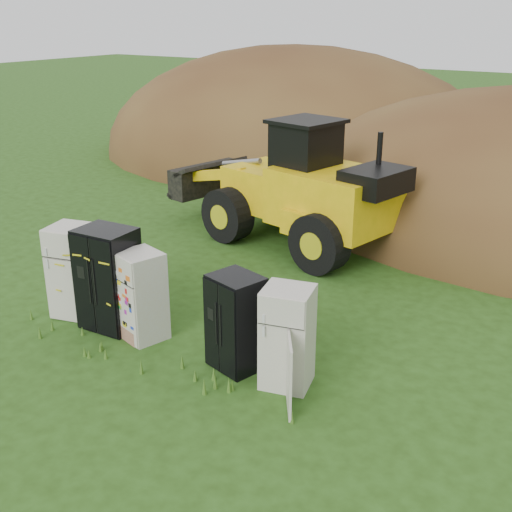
{
  "coord_description": "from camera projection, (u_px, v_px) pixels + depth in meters",
  "views": [
    {
      "loc": [
        6.97,
        -7.94,
        5.78
      ],
      "look_at": [
        0.55,
        2.0,
        1.22
      ],
      "focal_mm": 45.0,
      "sensor_mm": 36.0,
      "label": 1
    }
  ],
  "objects": [
    {
      "name": "fridge_black_right",
      "position": [
        236.0,
        322.0,
        10.82
      ],
      "size": [
        1.0,
        0.9,
        1.68
      ],
      "primitive_type": null,
      "rotation": [
        0.0,
        0.0,
        -0.27
      ],
      "color": "black",
      "rests_on": "ground"
    },
    {
      "name": "fridge_leftmost",
      "position": [
        75.0,
        271.0,
        12.73
      ],
      "size": [
        0.99,
        0.97,
        1.86
      ],
      "primitive_type": null,
      "rotation": [
        0.0,
        0.0,
        0.25
      ],
      "color": "beige",
      "rests_on": "ground"
    },
    {
      "name": "dirt_mound_back",
      "position": [
        442.0,
        163.0,
        25.77
      ],
      "size": [
        16.26,
        10.84,
        5.35
      ],
      "primitive_type": "ellipsoid",
      "color": "#492B17",
      "rests_on": "ground"
    },
    {
      "name": "fridge_black_side",
      "position": [
        109.0,
        279.0,
        12.19
      ],
      "size": [
        1.08,
        0.88,
        1.99
      ],
      "primitive_type": null,
      "rotation": [
        0.0,
        0.0,
        0.06
      ],
      "color": "black",
      "rests_on": "ground"
    },
    {
      "name": "fridge_sticker",
      "position": [
        142.0,
        296.0,
        11.81
      ],
      "size": [
        0.92,
        0.88,
        1.69
      ],
      "primitive_type": null,
      "rotation": [
        0.0,
        0.0,
        -0.29
      ],
      "color": "silver",
      "rests_on": "ground"
    },
    {
      "name": "fridge_open_door",
      "position": [
        287.0,
        337.0,
        10.3
      ],
      "size": [
        0.92,
        0.88,
        1.71
      ],
      "primitive_type": null,
      "rotation": [
        0.0,
        0.0,
        0.24
      ],
      "color": "beige",
      "rests_on": "ground"
    },
    {
      "name": "dirt_mound_left",
      "position": [
        294.0,
        157.0,
        26.9
      ],
      "size": [
        17.33,
        13.0,
        9.03
      ],
      "primitive_type": "ellipsoid",
      "color": "#492B17",
      "rests_on": "ground"
    },
    {
      "name": "ground",
      "position": [
        172.0,
        345.0,
        11.83
      ],
      "size": [
        120.0,
        120.0,
        0.0
      ],
      "primitive_type": "plane",
      "color": "#254512",
      "rests_on": "ground"
    },
    {
      "name": "wheel_loader",
      "position": [
        281.0,
        179.0,
        16.68
      ],
      "size": [
        7.23,
        4.1,
        3.29
      ],
      "primitive_type": null,
      "rotation": [
        0.0,
        0.0,
        -0.21
      ],
      "color": "yellow",
      "rests_on": "ground"
    }
  ]
}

